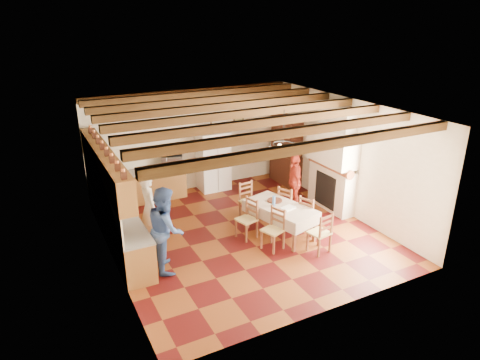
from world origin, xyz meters
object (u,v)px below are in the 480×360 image
object	(u,v)px
dining_table	(280,209)
person_man	(149,208)
chair_right_near	(310,214)
refrigerator	(213,160)
chair_left_far	(246,219)
chair_left_near	(273,229)
person_woman_blue	(166,229)
chair_right_far	(288,203)
microwave	(172,161)
hutch	(286,150)
chair_end_near	(320,232)
chair_end_far	(249,201)
person_woman_red	(294,181)

from	to	relation	value
dining_table	person_man	distance (m)	3.02
chair_right_near	refrigerator	bearing A→B (deg)	-6.45
chair_left_far	person_man	distance (m)	2.23
chair_left_near	person_woman_blue	size ratio (longest dim) A/B	0.54
chair_right_far	person_man	distance (m)	3.42
refrigerator	chair_left_far	world-z (taller)	refrigerator
dining_table	microwave	bearing A→B (deg)	113.54
hutch	dining_table	xyz separation A→B (m)	(-1.97, -2.83, -0.38)
chair_right_far	person_man	world-z (taller)	person_man
refrigerator	dining_table	distance (m)	3.40
chair_right_near	chair_left_near	bearing A→B (deg)	82.53
chair_left_far	person_man	xyz separation A→B (m)	(-2.02, 0.89, 0.33)
person_man	person_woman_blue	size ratio (longest dim) A/B	0.91
chair_left_near	dining_table	bearing A→B (deg)	115.82
chair_right_near	chair_left_far	bearing A→B (deg)	52.26
chair_left_far	microwave	world-z (taller)	microwave
chair_end_near	chair_end_far	xyz separation A→B (m)	(-0.57, 2.18, 0.00)
refrigerator	hutch	world-z (taller)	hutch
chair_right_near	chair_right_far	size ratio (longest dim) A/B	1.00
microwave	hutch	bearing A→B (deg)	5.81
refrigerator	microwave	distance (m)	1.27
dining_table	chair_left_far	distance (m)	0.83
refrigerator	chair_right_far	bearing A→B (deg)	-74.11
hutch	chair_right_near	world-z (taller)	hutch
refrigerator	microwave	xyz separation A→B (m)	(-1.25, 0.02, 0.18)
chair_right_near	chair_right_far	bearing A→B (deg)	-10.49
dining_table	chair_right_far	distance (m)	0.78
microwave	chair_end_near	bearing A→B (deg)	-52.53
chair_right_near	chair_end_far	xyz separation A→B (m)	(-0.91, 1.34, 0.00)
chair_left_far	chair_end_near	bearing A→B (deg)	26.45
chair_right_near	person_woman_blue	bearing A→B (deg)	68.26
refrigerator	chair_end_near	bearing A→B (deg)	-82.07
refrigerator	chair_end_near	world-z (taller)	refrigerator
chair_right_near	chair_right_far	xyz separation A→B (m)	(-0.13, 0.74, 0.00)
dining_table	microwave	distance (m)	3.73
chair_left_far	chair_right_far	bearing A→B (deg)	88.07
chair_right_near	person_man	distance (m)	3.75
chair_end_far	chair_end_near	bearing A→B (deg)	-81.80
chair_left_far	chair_right_near	world-z (taller)	same
chair_end_far	microwave	bearing A→B (deg)	112.39
refrigerator	hutch	distance (m)	2.28
person_woman_red	refrigerator	bearing A→B (deg)	-127.73
refrigerator	chair_left_near	xyz separation A→B (m)	(-0.28, -3.89, -0.40)
chair_end_far	person_man	xyz separation A→B (m)	(-2.57, 0.00, 0.33)
chair_right_near	chair_end_near	size ratio (longest dim) A/B	1.00
chair_end_far	person_woman_blue	world-z (taller)	person_woman_blue
chair_left_far	person_woman_red	world-z (taller)	person_woman_red
chair_left_near	chair_end_far	bearing A→B (deg)	151.35
chair_right_far	dining_table	bearing A→B (deg)	106.51
person_woman_blue	microwave	bearing A→B (deg)	-9.23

